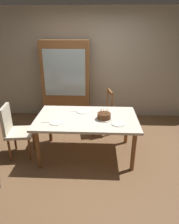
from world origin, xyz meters
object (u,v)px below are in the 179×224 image
at_px(dining_table, 87,122).
at_px(plate_far_side, 83,112).
at_px(chair_upholstered, 14,129).
at_px(china_cabinet, 66,82).
at_px(birthday_cake, 104,116).
at_px(plate_near_celebrant, 56,122).
at_px(chair_spindle_back, 102,113).
at_px(plate_near_guest, 118,124).

relative_size(dining_table, plate_far_side, 7.81).
bearing_deg(chair_upholstered, china_cabinet, 67.74).
distance_m(dining_table, birthday_cake, 0.33).
bearing_deg(plate_near_celebrant, chair_spindle_back, 55.35).
relative_size(dining_table, birthday_cake, 6.14).
bearing_deg(plate_far_side, dining_table, -69.75).
bearing_deg(chair_spindle_back, plate_far_side, -120.34).
distance_m(chair_spindle_back, china_cabinet, 1.21).
distance_m(plate_far_side, china_cabinet, 1.43).
bearing_deg(plate_far_side, china_cabinet, 110.24).
bearing_deg(chair_spindle_back, plate_near_guest, -77.23).
bearing_deg(birthday_cake, plate_far_side, 142.86).
bearing_deg(china_cabinet, chair_spindle_back, -40.18).
bearing_deg(chair_upholstered, plate_far_side, 15.41).
xyz_separation_m(chair_upholstered, china_cabinet, (0.67, 1.65, 0.42)).
bearing_deg(plate_near_celebrant, china_cabinet, 93.26).
height_order(plate_near_celebrant, chair_upholstered, chair_upholstered).
xyz_separation_m(plate_near_celebrant, chair_upholstered, (-0.78, 0.15, -0.21)).
distance_m(birthday_cake, plate_near_celebrant, 0.79).
height_order(dining_table, birthday_cake, birthday_cake).
xyz_separation_m(dining_table, birthday_cake, (0.29, -0.06, 0.13)).
height_order(birthday_cake, chair_spindle_back, chair_spindle_back).
bearing_deg(plate_far_side, chair_upholstered, -164.59).
bearing_deg(birthday_cake, plate_near_celebrant, -166.97).
bearing_deg(birthday_cake, chair_spindle_back, 91.47).
bearing_deg(dining_table, china_cabinet, 110.24).
bearing_deg(plate_near_celebrant, chair_upholstered, 169.38).
xyz_separation_m(birthday_cake, china_cabinet, (-0.87, 1.61, 0.17)).
bearing_deg(plate_near_celebrant, birthday_cake, 13.03).
height_order(chair_spindle_back, china_cabinet, china_cabinet).
height_order(dining_table, chair_upholstered, chair_upholstered).
distance_m(dining_table, plate_near_celebrant, 0.53).
distance_m(plate_near_guest, china_cabinet, 2.11).
bearing_deg(plate_near_guest, plate_far_side, 142.25).
distance_m(birthday_cake, plate_far_side, 0.48).
bearing_deg(dining_table, birthday_cake, -10.63).
xyz_separation_m(plate_near_guest, chair_spindle_back, (-0.24, 1.08, -0.28)).
distance_m(dining_table, chair_spindle_back, 0.91).
relative_size(birthday_cake, chair_spindle_back, 0.29).
bearing_deg(chair_spindle_back, birthday_cake, -88.53).
height_order(plate_near_celebrant, china_cabinet, china_cabinet).
relative_size(plate_far_side, chair_upholstered, 0.23).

